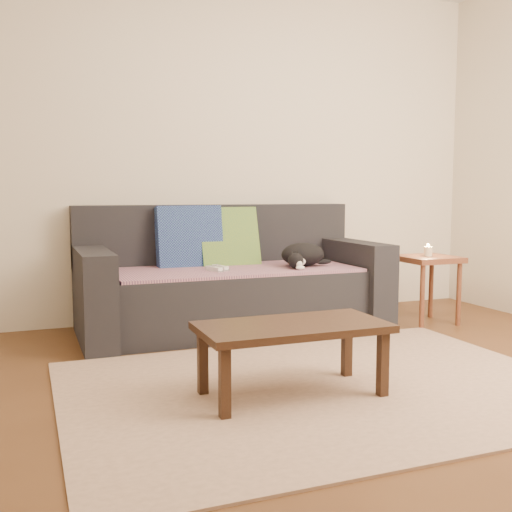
# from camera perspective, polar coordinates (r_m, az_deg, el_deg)

# --- Properties ---
(ground) EXTENTS (4.50, 4.50, 0.00)m
(ground) POSITION_cam_1_polar(r_m,az_deg,el_deg) (2.91, 7.81, -13.22)
(ground) COLOR brown
(ground) RESTS_ON ground
(back_wall) EXTENTS (4.50, 0.04, 2.60)m
(back_wall) POSITION_cam_1_polar(r_m,az_deg,el_deg) (4.61, -4.23, 10.26)
(back_wall) COLOR beige
(back_wall) RESTS_ON ground
(sofa) EXTENTS (2.10, 0.94, 0.87)m
(sofa) POSITION_cam_1_polar(r_m,az_deg,el_deg) (4.24, -2.44, -2.77)
(sofa) COLOR #232328
(sofa) RESTS_ON ground
(throw_blanket) EXTENTS (1.66, 0.74, 0.02)m
(throw_blanket) POSITION_cam_1_polar(r_m,az_deg,el_deg) (4.14, -2.04, -1.30)
(throw_blanket) COLOR #4D2D55
(throw_blanket) RESTS_ON sofa
(cushion_navy) EXTENTS (0.47, 0.19, 0.48)m
(cushion_navy) POSITION_cam_1_polar(r_m,az_deg,el_deg) (4.30, -6.37, 1.61)
(cushion_navy) COLOR #121750
(cushion_navy) RESTS_ON throw_blanket
(cushion_green) EXTENTS (0.44, 0.23, 0.45)m
(cushion_green) POSITION_cam_1_polar(r_m,az_deg,el_deg) (4.38, -2.65, 1.73)
(cushion_green) COLOR #0D5343
(cushion_green) RESTS_ON throw_blanket
(cat) EXTENTS (0.39, 0.35, 0.17)m
(cat) POSITION_cam_1_polar(r_m,az_deg,el_deg) (4.24, 4.45, 0.08)
(cat) COLOR black
(cat) RESTS_ON throw_blanket
(wii_remote_a) EXTENTS (0.08, 0.15, 0.03)m
(wii_remote_a) POSITION_cam_1_polar(r_m,az_deg,el_deg) (3.99, -4.03, -1.23)
(wii_remote_a) COLOR white
(wii_remote_a) RESTS_ON throw_blanket
(wii_remote_b) EXTENTS (0.08, 0.15, 0.03)m
(wii_remote_b) POSITION_cam_1_polar(r_m,az_deg,el_deg) (4.05, -3.42, -1.12)
(wii_remote_b) COLOR white
(wii_remote_b) RESTS_ON throw_blanket
(side_table) EXTENTS (0.40, 0.40, 0.50)m
(side_table) POSITION_cam_1_polar(r_m,az_deg,el_deg) (4.57, 16.02, -1.10)
(side_table) COLOR brown
(side_table) RESTS_ON ground
(candle) EXTENTS (0.06, 0.06, 0.09)m
(candle) POSITION_cam_1_polar(r_m,az_deg,el_deg) (4.56, 16.07, 0.46)
(candle) COLOR beige
(candle) RESTS_ON side_table
(rug) EXTENTS (2.50, 1.80, 0.01)m
(rug) POSITION_cam_1_polar(r_m,az_deg,el_deg) (3.04, 6.42, -12.28)
(rug) COLOR tan
(rug) RESTS_ON ground
(coffee_table) EXTENTS (0.88, 0.44, 0.35)m
(coffee_table) POSITION_cam_1_polar(r_m,az_deg,el_deg) (2.82, 3.48, -7.31)
(coffee_table) COLOR #322113
(coffee_table) RESTS_ON rug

